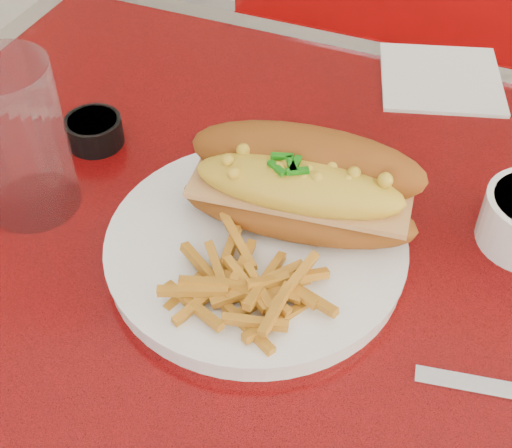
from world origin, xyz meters
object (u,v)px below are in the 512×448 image
at_px(booth_bench_far, 479,174).
at_px(sauce_cup_left, 94,130).
at_px(water_tumbler, 18,140).
at_px(mac_hoagie, 302,185).
at_px(fork, 326,265).
at_px(diner_table, 406,436).
at_px(dinner_plate, 256,247).

height_order(booth_bench_far, sauce_cup_left, booth_bench_far).
xyz_separation_m(booth_bench_far, water_tumbler, (-0.39, -0.80, 0.56)).
distance_m(booth_bench_far, mac_hoagie, 0.93).
relative_size(mac_hoagie, fork, 1.56).
bearing_deg(water_tumbler, sauce_cup_left, 86.73).
distance_m(mac_hoagie, sauce_cup_left, 0.25).
distance_m(booth_bench_far, sauce_cup_left, 0.94).
distance_m(mac_hoagie, water_tumbler, 0.25).
relative_size(diner_table, water_tumbler, 8.11).
height_order(diner_table, fork, fork).
bearing_deg(fork, dinner_plate, 98.63).
relative_size(dinner_plate, water_tumbler, 2.04).
bearing_deg(mac_hoagie, water_tumbler, -173.65).
bearing_deg(booth_bench_far, water_tumbler, -116.06).
distance_m(diner_table, sauce_cup_left, 0.44).
relative_size(booth_bench_far, water_tumbler, 7.91).
bearing_deg(dinner_plate, fork, -3.28).
distance_m(diner_table, water_tumbler, 0.46).
height_order(diner_table, mac_hoagie, mac_hoagie).
distance_m(booth_bench_far, fork, 0.94).
distance_m(sauce_cup_left, water_tumbler, 0.12).
bearing_deg(booth_bench_far, mac_hoagie, -100.93).
xyz_separation_m(diner_table, mac_hoagie, (-0.14, 0.07, 0.22)).
relative_size(dinner_plate, fork, 2.18).
xyz_separation_m(fork, water_tumbler, (-0.29, -0.01, 0.06)).
relative_size(mac_hoagie, sauce_cup_left, 2.97).
distance_m(booth_bench_far, dinner_plate, 0.94).
xyz_separation_m(diner_table, sauce_cup_left, (-0.38, 0.11, 0.18)).
relative_size(booth_bench_far, dinner_plate, 3.89).
height_order(booth_bench_far, water_tumbler, water_tumbler).
height_order(mac_hoagie, fork, mac_hoagie).
bearing_deg(mac_hoagie, dinner_plate, -127.88).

